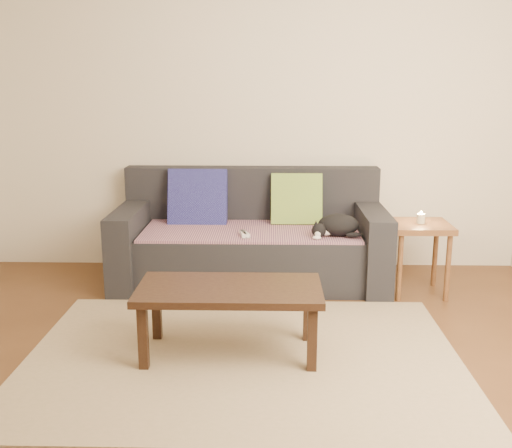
% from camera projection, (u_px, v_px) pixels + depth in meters
% --- Properties ---
extents(ground, '(4.50, 4.50, 0.00)m').
position_uv_depth(ground, '(242.00, 370.00, 3.32)').
color(ground, brown).
rests_on(ground, ground).
extents(back_wall, '(4.50, 0.04, 2.60)m').
position_uv_depth(back_wall, '(252.00, 114.00, 4.96)').
color(back_wall, beige).
rests_on(back_wall, ground).
extents(sofa, '(2.10, 0.94, 0.87)m').
position_uv_depth(sofa, '(251.00, 243.00, 4.78)').
color(sofa, '#232328').
rests_on(sofa, ground).
extents(throw_blanket, '(1.66, 0.74, 0.02)m').
position_uv_depth(throw_blanket, '(250.00, 231.00, 4.66)').
color(throw_blanket, '#46284C').
rests_on(throw_blanket, sofa).
extents(cushion_navy, '(0.48, 0.25, 0.49)m').
position_uv_depth(cushion_navy, '(198.00, 199.00, 4.88)').
color(cushion_navy, '#161250').
rests_on(cushion_navy, throw_blanket).
extents(cushion_green, '(0.41, 0.21, 0.42)m').
position_uv_depth(cushion_green, '(296.00, 199.00, 4.86)').
color(cushion_green, '#0B4740').
rests_on(cushion_green, throw_blanket).
extents(cat, '(0.38, 0.28, 0.16)m').
position_uv_depth(cat, '(337.00, 226.00, 4.45)').
color(cat, black).
rests_on(cat, throw_blanket).
extents(wii_remote_a, '(0.09, 0.15, 0.03)m').
position_uv_depth(wii_remote_a, '(245.00, 234.00, 4.46)').
color(wii_remote_a, white).
rests_on(wii_remote_a, throw_blanket).
extents(wii_remote_b, '(0.06, 0.15, 0.03)m').
position_uv_depth(wii_remote_b, '(243.00, 234.00, 4.46)').
color(wii_remote_b, white).
rests_on(wii_remote_b, throw_blanket).
extents(side_table, '(0.43, 0.43, 0.54)m').
position_uv_depth(side_table, '(420.00, 236.00, 4.44)').
color(side_table, brown).
rests_on(side_table, ground).
extents(candle, '(0.06, 0.06, 0.09)m').
position_uv_depth(candle, '(421.00, 218.00, 4.41)').
color(candle, beige).
rests_on(candle, side_table).
extents(rug, '(2.50, 1.80, 0.01)m').
position_uv_depth(rug, '(243.00, 357.00, 3.46)').
color(rug, tan).
rests_on(rug, ground).
extents(coffee_table, '(1.05, 0.53, 0.42)m').
position_uv_depth(coffee_table, '(229.00, 295.00, 3.42)').
color(coffee_table, '#312013').
rests_on(coffee_table, rug).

